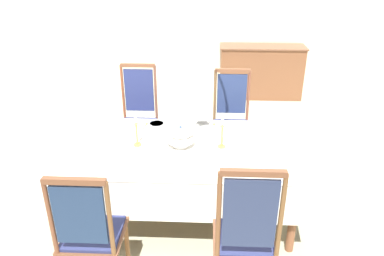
% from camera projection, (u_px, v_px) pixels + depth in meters
% --- Properties ---
extents(ground, '(7.76, 6.76, 0.04)m').
position_uv_depth(ground, '(182.00, 200.00, 3.95)').
color(ground, '#B0B192').
extents(dining_table, '(2.17, 1.18, 0.73)m').
position_uv_depth(dining_table, '(179.00, 153.00, 3.46)').
color(dining_table, brown).
rests_on(dining_table, ground).
extents(tablecloth, '(2.19, 1.20, 0.38)m').
position_uv_depth(tablecloth, '(179.00, 155.00, 3.47)').
color(tablecloth, white).
rests_on(tablecloth, dining_table).
extents(chair_south_a, '(0.44, 0.42, 1.10)m').
position_uv_depth(chair_south_a, '(90.00, 232.00, 2.62)').
color(chair_south_a, brown).
rests_on(chair_south_a, ground).
extents(chair_north_a, '(0.44, 0.42, 1.19)m').
position_uv_depth(chair_north_a, '(139.00, 115.00, 4.41)').
color(chair_north_a, brown).
rests_on(chair_north_a, ground).
extents(chair_south_b, '(0.44, 0.42, 1.19)m').
position_uv_depth(chair_south_b, '(246.00, 234.00, 2.56)').
color(chair_south_b, brown).
rests_on(chair_south_b, ground).
extents(chair_north_b, '(0.44, 0.42, 1.14)m').
position_uv_depth(chair_north_b, '(231.00, 118.00, 4.37)').
color(chair_north_b, brown).
rests_on(chair_north_b, ground).
extents(soup_tureen, '(0.26, 0.26, 0.21)m').
position_uv_depth(soup_tureen, '(181.00, 136.00, 3.38)').
color(soup_tureen, white).
rests_on(soup_tureen, tablecloth).
extents(candlestick_west, '(0.07, 0.07, 0.34)m').
position_uv_depth(candlestick_west, '(137.00, 132.00, 3.38)').
color(candlestick_west, gold).
rests_on(candlestick_west, tablecloth).
extents(candlestick_east, '(0.07, 0.07, 0.33)m').
position_uv_depth(candlestick_east, '(222.00, 134.00, 3.35)').
color(candlestick_east, gold).
rests_on(candlestick_east, tablecloth).
extents(bowl_near_left, '(0.19, 0.19, 0.04)m').
position_uv_depth(bowl_near_left, '(203.00, 124.00, 3.80)').
color(bowl_near_left, white).
rests_on(bowl_near_left, tablecloth).
extents(bowl_near_right, '(0.17, 0.17, 0.04)m').
position_uv_depth(bowl_near_right, '(157.00, 124.00, 3.80)').
color(bowl_near_right, white).
rests_on(bowl_near_right, tablecloth).
extents(spoon_primary, '(0.05, 0.18, 0.01)m').
position_uv_depth(spoon_primary, '(215.00, 125.00, 3.83)').
color(spoon_primary, gold).
rests_on(spoon_primary, tablecloth).
extents(spoon_secondary, '(0.04, 0.18, 0.01)m').
position_uv_depth(spoon_secondary, '(146.00, 125.00, 3.84)').
color(spoon_secondary, gold).
rests_on(spoon_secondary, tablecloth).
extents(sideboard, '(1.44, 0.48, 0.90)m').
position_uv_depth(sideboard, '(261.00, 72.00, 6.49)').
color(sideboard, brown).
rests_on(sideboard, ground).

